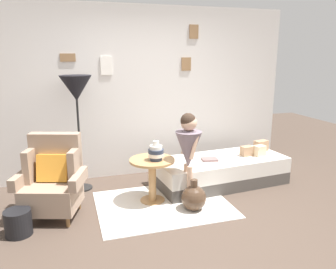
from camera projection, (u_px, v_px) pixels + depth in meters
The scene contains 15 objects.
ground_plane at pixel (180, 230), 3.64m from camera, with size 12.00×12.00×0.00m, color #4C3D33.
gallery_wall at pixel (140, 92), 5.14m from camera, with size 4.80×0.12×2.60m.
rug at pixel (163, 204), 4.25m from camera, with size 1.66×1.28×0.01m, color silver.
armchair at pixel (53, 180), 3.90m from camera, with size 0.87×0.75×0.97m.
daybed at pixel (221, 171), 4.90m from camera, with size 1.96×0.96×0.40m.
pillow_head at pixel (261, 146), 5.20m from camera, with size 0.21×0.12×0.16m, color tan.
pillow_mid at pixel (259, 151), 4.94m from camera, with size 0.16×0.12×0.16m, color beige.
pillow_back at pixel (247, 151), 4.95m from camera, with size 0.18×0.12×0.14m, color tan.
side_table at pixel (152, 171), 4.26m from camera, with size 0.58×0.58×0.58m.
vase_striped at pixel (156, 152), 4.16m from camera, with size 0.20×0.20×0.25m.
floor_lamp at pixel (76, 92), 4.43m from camera, with size 0.43×0.43×1.61m.
person_child at pixel (188, 146), 4.16m from camera, with size 0.34×0.34×1.18m.
book_on_daybed at pixel (210, 159), 4.73m from camera, with size 0.22×0.16×0.03m, color #826462.
demijohn_near at pixel (194, 198), 4.08m from camera, with size 0.31×0.31×0.40m.
magazine_basket at pixel (18, 223), 3.51m from camera, with size 0.28×0.28×0.28m, color black.
Camera 1 is at (-1.10, -3.10, 1.88)m, focal length 35.37 mm.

